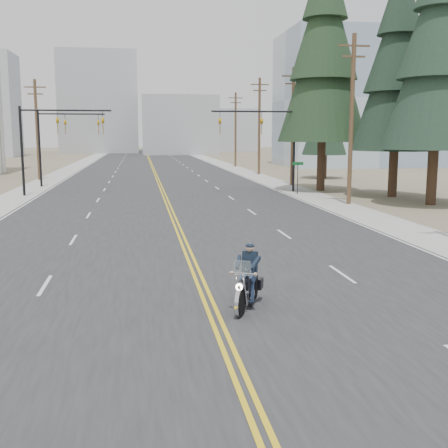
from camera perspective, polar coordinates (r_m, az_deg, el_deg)
ground_plane at (r=15.11m, az=-0.92°, el=-9.57°), size 400.00×400.00×0.00m
road at (r=84.35m, az=-7.27°, el=5.74°), size 20.00×200.00×0.01m
sidewalk_left at (r=84.87m, az=-15.09°, el=5.52°), size 3.00×200.00×0.01m
sidewalk_right at (r=85.38m, az=0.50°, el=5.85°), size 3.00×200.00×0.01m
traffic_mast_left at (r=46.73m, az=-17.47°, el=8.81°), size 7.10×0.26×7.00m
traffic_mast_right at (r=47.45m, az=4.76°, el=9.19°), size 7.10×0.26×7.00m
traffic_mast_far at (r=54.69m, az=-16.53°, el=8.77°), size 6.10×0.26×7.00m
street_sign at (r=46.07m, az=7.50°, el=5.24°), size 0.90×0.06×2.62m
utility_pole_b at (r=39.89m, az=12.83°, el=10.52°), size 2.20×0.30×11.50m
utility_pole_c at (r=54.14m, az=6.99°, el=9.98°), size 2.20×0.30×11.00m
utility_pole_d at (r=68.72m, az=3.61°, el=10.04°), size 2.20×0.30×11.50m
utility_pole_e at (r=85.41m, az=1.18°, el=9.69°), size 2.20×0.30×11.00m
utility_pole_left at (r=63.09m, az=-18.46°, el=9.22°), size 2.20×0.30×10.50m
glass_building at (r=90.90m, az=13.68°, el=12.10°), size 24.00×16.00×20.00m
haze_bldg_b at (r=139.55m, az=-4.54°, el=9.96°), size 18.00×14.00×14.00m
haze_bldg_c at (r=131.13m, az=10.28°, el=10.77°), size 16.00×12.00×18.00m
haze_bldg_d at (r=154.73m, az=-12.54°, el=11.91°), size 20.00×15.00×26.00m
haze_bldg_e at (r=166.38m, az=0.78°, el=9.50°), size 14.00×14.00×12.00m
motorcyclist at (r=15.76m, az=2.37°, el=-5.38°), size 1.83×2.50×1.79m
conifer_near at (r=41.74m, az=21.09°, el=17.00°), size 7.23×7.23×19.15m
conifer_mid at (r=46.14m, az=17.29°, el=15.53°), size 6.75×6.75×17.99m
conifer_tall at (r=50.06m, az=10.15°, el=17.31°), size 7.59×7.59×21.08m
conifer_far at (r=63.48m, az=10.24°, el=11.37°), size 4.89×4.89×13.10m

